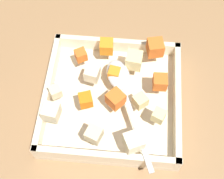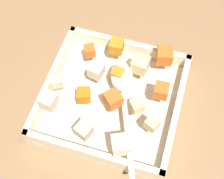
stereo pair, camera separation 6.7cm
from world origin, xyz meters
name	(u,v)px [view 1 (the left image)]	position (x,y,z in m)	size (l,w,h in m)	color
ground_plane	(113,103)	(0.00, 0.00, 0.00)	(4.00, 4.00, 0.00)	#936D47
baking_dish	(112,100)	(0.00, 0.00, 0.01)	(0.29, 0.28, 0.05)	beige
carrot_chunk_corner_ne	(112,73)	(0.00, -0.04, 0.06)	(0.02, 0.02, 0.02)	orange
carrot_chunk_rim_edge	(155,48)	(-0.08, -0.11, 0.07)	(0.03, 0.03, 0.03)	orange
carrot_chunk_heap_side	(81,55)	(0.08, -0.08, 0.06)	(0.02, 0.02, 0.02)	orange
carrot_chunk_far_left	(106,46)	(0.02, -0.10, 0.06)	(0.03, 0.03, 0.03)	orange
carrot_chunk_corner_sw	(86,100)	(0.05, 0.03, 0.06)	(0.03, 0.03, 0.03)	orange
carrot_chunk_corner_nw	(160,82)	(-0.10, -0.02, 0.06)	(0.03, 0.03, 0.03)	orange
carrot_chunk_back_center	(116,99)	(-0.01, 0.02, 0.06)	(0.03, 0.03, 0.03)	orange
potato_chunk_corner_se	(94,134)	(0.03, 0.10, 0.06)	(0.03, 0.03, 0.03)	beige
potato_chunk_under_handle	(55,92)	(0.12, 0.02, 0.06)	(0.02, 0.02, 0.02)	beige
potato_chunk_near_right	(134,60)	(-0.04, -0.07, 0.07)	(0.03, 0.03, 0.03)	#E0CC89
potato_chunk_center	(134,142)	(-0.05, 0.11, 0.07)	(0.03, 0.03, 0.03)	beige
potato_chunk_near_spoon	(51,112)	(0.11, 0.06, 0.07)	(0.03, 0.03, 0.03)	beige
potato_chunk_far_right	(140,101)	(-0.06, 0.02, 0.06)	(0.02, 0.02, 0.02)	#E0CC89
potato_chunk_front_center	(92,74)	(0.05, -0.03, 0.06)	(0.03, 0.03, 0.03)	beige
potato_chunk_near_left	(159,115)	(-0.09, 0.05, 0.06)	(0.02, 0.02, 0.02)	#E0CC89
serving_spoon	(120,80)	(-0.01, -0.02, 0.06)	(0.12, 0.24, 0.02)	silver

